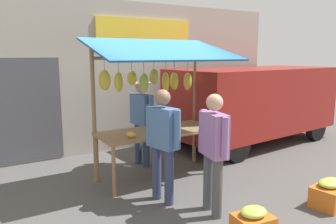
% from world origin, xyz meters
% --- Properties ---
extents(ground_plane, '(40.00, 40.00, 0.00)m').
position_xyz_m(ground_plane, '(0.00, 0.00, 0.00)').
color(ground_plane, '#514F4C').
extents(street_backdrop, '(9.00, 0.30, 3.40)m').
position_xyz_m(street_backdrop, '(0.04, -2.20, 1.70)').
color(street_backdrop, '#9E998E').
rests_on(street_backdrop, ground).
extents(market_stall, '(2.50, 1.46, 2.50)m').
position_xyz_m(market_stall, '(0.02, -0.06, 1.56)').
color(market_stall, olive).
rests_on(market_stall, ground).
extents(vendor_with_sunhat, '(0.44, 0.71, 1.71)m').
position_xyz_m(vendor_with_sunhat, '(-0.02, -0.75, 1.02)').
color(vendor_with_sunhat, navy).
rests_on(vendor_with_sunhat, ground).
extents(shopper_in_striped_shirt, '(0.31, 0.71, 1.72)m').
position_xyz_m(shopper_in_striped_shirt, '(0.47, 0.93, 1.00)').
color(shopper_in_striped_shirt, navy).
rests_on(shopper_in_striped_shirt, ground).
extents(shopper_with_ponytail, '(0.32, 0.70, 1.70)m').
position_xyz_m(shopper_with_ponytail, '(0.06, 1.61, 0.99)').
color(shopper_with_ponytail, '#4C4C51').
rests_on(shopper_with_ponytail, ground).
extents(parked_van, '(4.55, 2.23, 1.88)m').
position_xyz_m(parked_van, '(-3.06, -0.87, 1.12)').
color(parked_van, maroon).
rests_on(parked_van, ground).
extents(produce_crate_near, '(0.63, 0.48, 0.42)m').
position_xyz_m(produce_crate_near, '(-1.56, 2.34, 0.19)').
color(produce_crate_near, '#D1661E').
rests_on(produce_crate_near, ground).
extents(produce_crate_side, '(0.50, 0.42, 0.38)m').
position_xyz_m(produce_crate_side, '(0.03, 2.36, 0.17)').
color(produce_crate_side, '#D1661E').
rests_on(produce_crate_side, ground).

